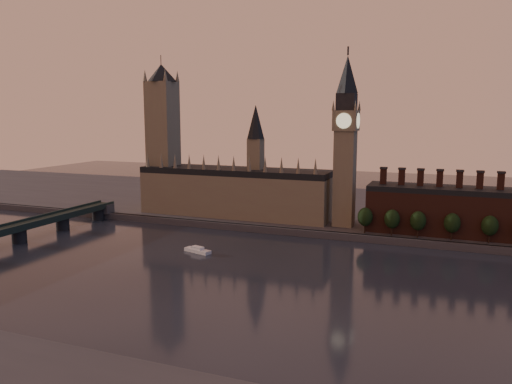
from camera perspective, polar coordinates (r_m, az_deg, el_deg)
ground at (r=214.07m, az=1.28°, el=-10.69°), size 900.00×900.00×0.00m
north_bank at (r=380.53m, az=10.49°, el=-1.85°), size 900.00×182.00×4.00m
palace_of_westminster at (r=336.17m, az=-2.33°, el=0.28°), size 130.00×30.30×74.00m
victoria_tower at (r=358.64m, az=-10.59°, el=6.69°), size 24.00×24.00×108.00m
big_ben at (r=305.77m, az=10.21°, el=5.94°), size 15.00×15.00×107.00m
chimney_block at (r=304.70m, az=23.03°, el=-2.04°), size 110.00×25.00×37.00m
embankment_tree_0 at (r=293.31m, az=12.36°, el=-2.79°), size 8.60×8.60×14.88m
embankment_tree_1 at (r=291.01m, az=15.28°, el=-3.00°), size 8.60×8.60×14.88m
embankment_tree_2 at (r=290.18m, az=18.03°, el=-3.15°), size 8.60×8.60×14.88m
embankment_tree_3 at (r=290.61m, az=21.51°, el=-3.32°), size 8.60×8.60×14.88m
embankment_tree_4 at (r=291.67m, az=25.16°, el=-3.50°), size 8.60×8.60×14.88m
river_boat at (r=265.14m, az=-6.69°, el=-6.61°), size 16.25×8.71×3.12m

